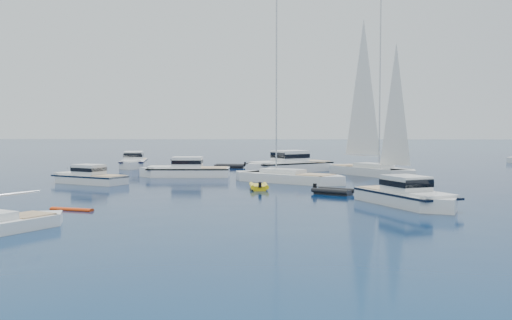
{
  "coord_description": "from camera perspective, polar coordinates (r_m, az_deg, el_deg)",
  "views": [
    {
      "loc": [
        0.26,
        -30.44,
        5.28
      ],
      "look_at": [
        -1.53,
        23.06,
        2.2
      ],
      "focal_mm": 42.28,
      "sensor_mm": 36.0,
      "label": 1
    }
  ],
  "objects": [
    {
      "name": "motor_cruiser_right",
      "position": [
        40.99,
        14.13,
        -4.21
      ],
      "size": [
        6.54,
        9.92,
        2.51
      ],
      "primitive_type": null,
      "rotation": [
        0.0,
        0.0,
        3.56
      ],
      "color": "silver",
      "rests_on": "ground"
    },
    {
      "name": "sailboat_mid_r",
      "position": [
        56.07,
        2.99,
        -2.11
      ],
      "size": [
        12.23,
        9.51,
        18.34
      ],
      "primitive_type": null,
      "rotation": [
        0.0,
        0.0,
        1.0
      ],
      "color": "silver",
      "rests_on": "ground"
    },
    {
      "name": "motor_cruiser_far_l",
      "position": [
        56.98,
        -15.64,
        -2.15
      ],
      "size": [
        8.7,
        6.14,
        2.22
      ],
      "primitive_type": null,
      "rotation": [
        0.0,
        0.0,
        1.1
      ],
      "color": "silver",
      "rests_on": "ground"
    },
    {
      "name": "motor_cruiser_distant",
      "position": [
        68.79,
        3.09,
        -1.11
      ],
      "size": [
        11.6,
        9.89,
        3.09
      ],
      "primitive_type": null,
      "rotation": [
        0.0,
        0.0,
        2.21
      ],
      "color": "white",
      "rests_on": "ground"
    },
    {
      "name": "ground",
      "position": [
        30.89,
        1.41,
        -6.55
      ],
      "size": [
        400.0,
        400.0,
        0.0
      ],
      "primitive_type": "plane",
      "color": "navy",
      "rests_on": "ground"
    },
    {
      "name": "motor_cruiser_centre",
      "position": [
        62.52,
        -6.67,
        -1.57
      ],
      "size": [
        10.03,
        3.27,
        2.62
      ],
      "primitive_type": null,
      "rotation": [
        0.0,
        0.0,
        1.59
      ],
      "color": "white",
      "rests_on": "ground"
    },
    {
      "name": "tender_grey_near",
      "position": [
        46.69,
        7.3,
        -3.23
      ],
      "size": [
        3.65,
        3.24,
        0.95
      ],
      "primitive_type": null,
      "rotation": [
        0.0,
        0.0,
        4.14
      ],
      "color": "black",
      "rests_on": "ground"
    },
    {
      "name": "tender_yellow",
      "position": [
        49.94,
        0.27,
        -2.78
      ],
      "size": [
        2.06,
        3.32,
        0.95
      ],
      "primitive_type": null,
      "rotation": [
        0.0,
        0.0,
        0.09
      ],
      "color": "yellow",
      "rests_on": "ground"
    },
    {
      "name": "motor_cruiser_horizon",
      "position": [
        77.53,
        -11.5,
        -0.68
      ],
      "size": [
        4.37,
        10.08,
        2.56
      ],
      "primitive_type": null,
      "rotation": [
        0.0,
        0.0,
        3.29
      ],
      "color": "white",
      "rests_on": "ground"
    },
    {
      "name": "kayak_orange",
      "position": [
        39.27,
        -17.04,
        -4.58
      ],
      "size": [
        2.91,
        1.33,
        0.3
      ],
      "primitive_type": null,
      "rotation": [
        0.0,
        0.0,
        1.29
      ],
      "color": "#BF3009",
      "rests_on": "ground"
    },
    {
      "name": "tender_grey_far",
      "position": [
        75.04,
        -2.49,
        -0.74
      ],
      "size": [
        4.0,
        2.4,
        0.95
      ],
      "primitive_type": null,
      "rotation": [
        0.0,
        0.0,
        1.49
      ],
      "color": "black",
      "rests_on": "ground"
    },
    {
      "name": "sailboat_sails_r",
      "position": [
        65.17,
        10.73,
        -1.41
      ],
      "size": [
        10.38,
        12.62,
        19.23
      ],
      "primitive_type": null,
      "rotation": [
        0.0,
        0.0,
        3.76
      ],
      "color": "silver",
      "rests_on": "ground"
    }
  ]
}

